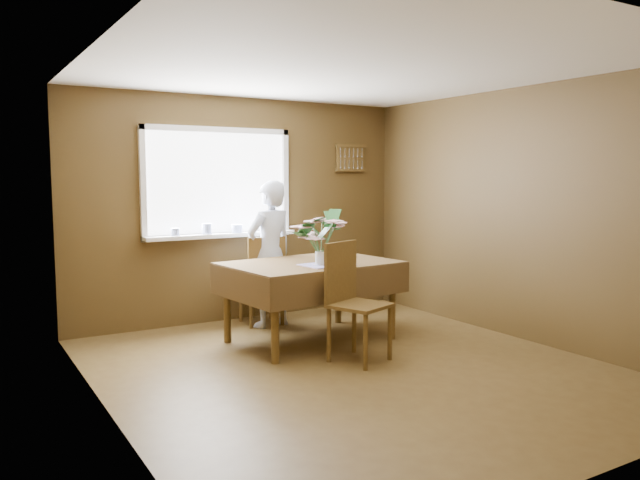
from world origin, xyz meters
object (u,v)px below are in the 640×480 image
dining_table (311,272)px  seated_woman (270,254)px  chair_near (351,297)px  chair_far (264,277)px  flower_bouquet (321,234)px

dining_table → seated_woman: size_ratio=1.09×
seated_woman → chair_near: bearing=80.2°
chair_far → chair_near: chair_near is taller
dining_table → seated_woman: 0.75m
dining_table → flower_bouquet: size_ratio=3.19×
chair_near → seated_woman: size_ratio=0.66×
chair_far → seated_woman: bearing=119.0°
chair_near → seated_woman: (-0.06, 1.47, 0.23)m
seated_woman → flower_bouquet: seated_woman is taller
flower_bouquet → seated_woman: bearing=92.2°
seated_woman → dining_table: bearing=83.2°
dining_table → chair_near: 0.74m
dining_table → flower_bouquet: bearing=-103.1°
dining_table → chair_far: (-0.11, 0.83, -0.16)m
chair_near → seated_woman: 1.49m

